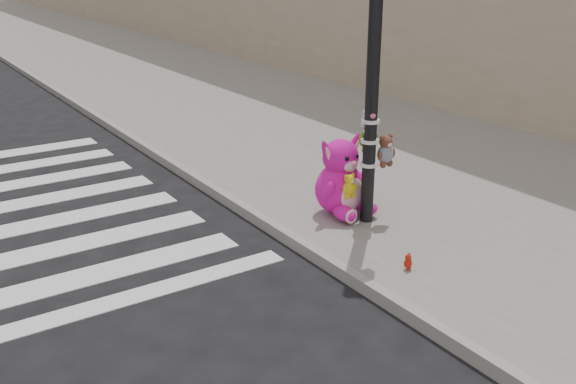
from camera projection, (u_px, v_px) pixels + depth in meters
ground at (267, 368)px, 5.49m from camera, size 120.00×120.00×0.00m
sidewalk_near at (227, 95)px, 15.88m from camera, size 7.00×80.00×0.14m
curb_edge at (89, 112)px, 14.09m from camera, size 0.12×80.00×0.15m
signal_pole at (373, 92)px, 7.65m from camera, size 0.67×0.50×4.00m
pink_bunny at (342, 182)px, 8.27m from camera, size 0.75×0.82×1.06m
red_teddy at (408, 262)px, 6.88m from camera, size 0.15×0.14×0.19m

